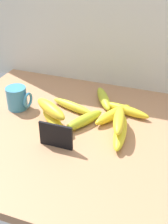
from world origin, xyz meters
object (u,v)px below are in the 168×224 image
(banana_4, at_px, (104,98))
(coffee_mug, at_px, (17,98))
(banana_6, at_px, (72,106))
(banana_7, at_px, (51,109))
(chalkboard_sign, at_px, (56,137))
(banana_3, at_px, (120,132))
(banana_0, at_px, (84,120))
(banana_5, at_px, (125,110))
(banana_8, at_px, (119,120))
(banana_2, at_px, (113,114))
(banana_1, at_px, (53,120))

(banana_4, bearing_deg, coffee_mug, -153.14)
(banana_6, distance_m, banana_7, 0.12)
(chalkboard_sign, bearing_deg, banana_3, 32.78)
(banana_4, height_order, banana_7, banana_7)
(coffee_mug, xyz_separation_m, banana_0, (0.28, -0.02, -0.02))
(banana_0, relative_size, banana_4, 0.97)
(banana_5, relative_size, banana_6, 1.03)
(banana_3, relative_size, banana_7, 1.19)
(banana_4, bearing_deg, banana_0, -96.77)
(banana_7, bearing_deg, banana_4, 56.77)
(banana_0, bearing_deg, chalkboard_sign, -106.21)
(banana_4, bearing_deg, banana_8, -60.73)
(banana_5, xyz_separation_m, banana_7, (-0.23, -0.15, 0.04))
(banana_7, height_order, banana_8, banana_7)
(banana_2, height_order, banana_5, banana_2)
(coffee_mug, distance_m, banana_8, 0.41)
(banana_2, bearing_deg, banana_5, 55.64)
(banana_3, relative_size, banana_8, 1.25)
(banana_2, height_order, banana_8, banana_8)
(banana_5, bearing_deg, banana_6, -168.10)
(banana_6, bearing_deg, banana_7, -108.87)
(banana_0, relative_size, banana_8, 1.09)
(banana_2, xyz_separation_m, banana_4, (-0.07, 0.10, -0.00))
(chalkboard_sign, relative_size, banana_4, 0.63)
(banana_1, relative_size, banana_6, 0.89)
(coffee_mug, relative_size, banana_2, 0.51)
(banana_0, height_order, banana_7, banana_7)
(coffee_mug, height_order, banana_4, coffee_mug)
(banana_4, xyz_separation_m, banana_6, (-0.10, -0.09, -0.00))
(coffee_mug, xyz_separation_m, banana_4, (0.30, 0.15, -0.02))
(banana_5, bearing_deg, banana_8, -86.51)
(banana_2, relative_size, banana_8, 1.15)
(chalkboard_sign, bearing_deg, coffee_mug, 144.91)
(banana_7, xyz_separation_m, banana_8, (0.24, 0.01, -0.00))
(banana_4, relative_size, banana_8, 1.12)
(banana_2, height_order, banana_6, banana_2)
(banana_0, bearing_deg, banana_5, 45.15)
(banana_0, height_order, banana_1, same)
(coffee_mug, bearing_deg, banana_2, 7.68)
(banana_3, distance_m, banana_4, 0.23)
(banana_1, height_order, banana_6, banana_1)
(banana_5, bearing_deg, coffee_mug, -166.25)
(banana_4, relative_size, banana_6, 0.95)
(chalkboard_sign, height_order, banana_2, chalkboard_sign)
(banana_6, height_order, banana_7, banana_7)
(banana_6, relative_size, banana_7, 1.13)
(banana_0, bearing_deg, banana_7, -165.58)
(coffee_mug, relative_size, banana_6, 0.50)
(banana_5, height_order, banana_7, banana_7)
(chalkboard_sign, xyz_separation_m, banana_4, (0.06, 0.32, -0.02))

